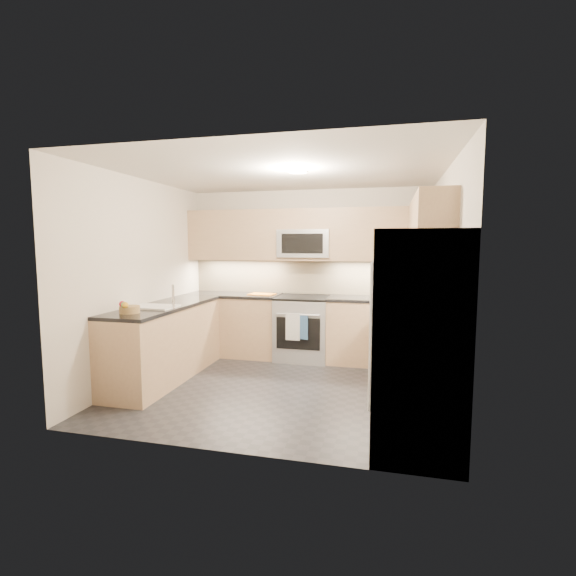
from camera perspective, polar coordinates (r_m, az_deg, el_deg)
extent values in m
cube|color=#232328|center=(5.07, -0.96, -13.44)|extent=(3.60, 3.20, 0.00)
cube|color=beige|center=(4.85, -1.01, 15.62)|extent=(3.60, 3.20, 0.02)
cube|color=beige|center=(6.36, 2.66, 2.04)|extent=(3.60, 0.02, 2.50)
cube|color=beige|center=(3.29, -8.03, -1.72)|extent=(3.60, 0.02, 2.50)
cube|color=beige|center=(5.54, -19.31, 1.12)|extent=(0.02, 3.20, 2.50)
cube|color=beige|center=(4.69, 20.82, 0.24)|extent=(0.02, 3.20, 2.50)
cube|color=tan|center=(6.48, -7.44, -5.07)|extent=(1.42, 0.60, 0.90)
cube|color=tan|center=(6.06, 12.29, -5.93)|extent=(1.42, 0.60, 0.90)
cube|color=tan|center=(4.95, 16.77, -8.76)|extent=(0.60, 1.70, 0.90)
cube|color=tan|center=(5.51, -16.38, -7.25)|extent=(0.60, 2.00, 0.90)
cube|color=black|center=(6.41, -7.49, -0.94)|extent=(1.42, 0.63, 0.04)
cube|color=black|center=(5.98, 12.39, -1.52)|extent=(1.42, 0.63, 0.04)
cube|color=black|center=(4.85, 16.94, -3.38)|extent=(0.63, 1.70, 0.04)
cube|color=black|center=(5.42, -16.53, -2.40)|extent=(0.63, 2.00, 0.04)
cube|color=tan|center=(6.18, 2.37, 7.26)|extent=(3.60, 0.35, 0.75)
cube|color=tan|center=(4.92, 18.64, 7.27)|extent=(0.35, 1.95, 0.75)
cube|color=#C6B48F|center=(6.36, 2.65, 1.54)|extent=(3.60, 0.01, 0.51)
cube|color=#C6B48F|center=(5.14, 20.13, 0.12)|extent=(0.01, 2.30, 0.51)
cube|color=#999CA1|center=(6.15, 2.04, -5.57)|extent=(0.76, 0.65, 0.91)
cube|color=black|center=(6.08, 2.06, -1.32)|extent=(0.76, 0.65, 0.03)
cube|color=black|center=(5.84, 1.39, -6.25)|extent=(0.62, 0.02, 0.45)
cylinder|color=#B2B5BA|center=(5.77, 1.35, -3.67)|extent=(0.60, 0.02, 0.02)
cube|color=#96999E|center=(6.15, 2.32, 6.10)|extent=(0.76, 0.40, 0.40)
cube|color=black|center=(5.95, 1.93, 6.11)|extent=(0.60, 0.01, 0.28)
cube|color=#919398|center=(3.58, 17.30, -7.01)|extent=(0.70, 0.90, 1.80)
cylinder|color=#B2B5BA|center=(3.38, 11.21, -6.72)|extent=(0.02, 0.02, 1.20)
cylinder|color=#B2B5BA|center=(3.74, 11.45, -5.52)|extent=(0.02, 0.02, 1.20)
cube|color=white|center=(5.21, -17.89, -3.22)|extent=(0.52, 0.38, 0.16)
cylinder|color=silver|center=(5.05, -15.45, -1.13)|extent=(0.03, 0.03, 0.28)
cylinder|color=#529D43|center=(5.92, 17.88, -0.85)|extent=(0.27, 0.27, 0.14)
cube|color=orange|center=(6.25, -3.60, -0.84)|extent=(0.41, 0.31, 0.01)
cylinder|color=#9D7D49|center=(4.87, -20.84, -2.77)|extent=(0.23, 0.23, 0.08)
sphere|color=red|center=(4.78, -21.74, -2.05)|extent=(0.07, 0.07, 0.07)
sphere|color=green|center=(4.71, -21.52, -2.16)|extent=(0.06, 0.06, 0.06)
cube|color=silver|center=(5.79, 0.65, -5.34)|extent=(0.20, 0.03, 0.38)
cube|color=#2E537F|center=(5.77, 1.94, -5.39)|extent=(0.17, 0.07, 0.33)
sphere|color=#F1A71A|center=(4.69, -21.37, -2.20)|extent=(0.07, 0.07, 0.07)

